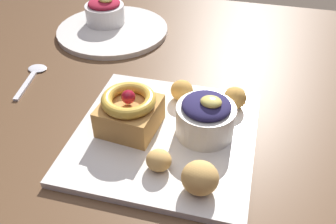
{
  "coord_description": "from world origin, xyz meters",
  "views": [
    {
      "loc": [
        0.13,
        -0.52,
        1.14
      ],
      "look_at": [
        0.02,
        -0.08,
        0.77
      ],
      "focal_mm": 39.17,
      "sensor_mm": 36.0,
      "label": 1
    }
  ],
  "objects_px": {
    "fritter_middle": "(235,98)",
    "fritter_extra": "(200,178)",
    "fritter_front": "(181,91)",
    "back_ramekin": "(105,11)",
    "fritter_back": "(159,160)",
    "spoon": "(33,75)",
    "cake_slice": "(130,111)",
    "back_plate": "(113,30)",
    "front_plate": "(165,136)",
    "berry_ramekin": "(206,117)"
  },
  "relations": [
    {
      "from": "back_plate",
      "to": "back_ramekin",
      "type": "bearing_deg",
      "value": 136.71
    },
    {
      "from": "cake_slice",
      "to": "fritter_extra",
      "type": "height_order",
      "value": "cake_slice"
    },
    {
      "from": "berry_ramekin",
      "to": "fritter_extra",
      "type": "relative_size",
      "value": 1.82
    },
    {
      "from": "berry_ramekin",
      "to": "fritter_middle",
      "type": "distance_m",
      "value": 0.09
    },
    {
      "from": "fritter_extra",
      "to": "back_plate",
      "type": "height_order",
      "value": "fritter_extra"
    },
    {
      "from": "front_plate",
      "to": "fritter_extra",
      "type": "relative_size",
      "value": 5.59
    },
    {
      "from": "fritter_front",
      "to": "spoon",
      "type": "bearing_deg",
      "value": 176.84
    },
    {
      "from": "fritter_front",
      "to": "front_plate",
      "type": "bearing_deg",
      "value": -93.64
    },
    {
      "from": "back_plate",
      "to": "back_ramekin",
      "type": "distance_m",
      "value": 0.05
    },
    {
      "from": "back_plate",
      "to": "spoon",
      "type": "bearing_deg",
      "value": -111.6
    },
    {
      "from": "back_ramekin",
      "to": "spoon",
      "type": "bearing_deg",
      "value": -103.98
    },
    {
      "from": "cake_slice",
      "to": "spoon",
      "type": "bearing_deg",
      "value": 156.05
    },
    {
      "from": "fritter_middle",
      "to": "fritter_extra",
      "type": "xyz_separation_m",
      "value": [
        -0.03,
        -0.2,
        0.0
      ]
    },
    {
      "from": "fritter_middle",
      "to": "spoon",
      "type": "bearing_deg",
      "value": 177.78
    },
    {
      "from": "fritter_extra",
      "to": "spoon",
      "type": "distance_m",
      "value": 0.44
    },
    {
      "from": "fritter_back",
      "to": "spoon",
      "type": "height_order",
      "value": "fritter_back"
    },
    {
      "from": "fritter_front",
      "to": "fritter_middle",
      "type": "height_order",
      "value": "fritter_middle"
    },
    {
      "from": "fritter_back",
      "to": "back_ramekin",
      "type": "height_order",
      "value": "back_ramekin"
    },
    {
      "from": "back_plate",
      "to": "fritter_extra",
      "type": "bearing_deg",
      "value": -55.85
    },
    {
      "from": "back_plate",
      "to": "back_ramekin",
      "type": "height_order",
      "value": "back_ramekin"
    },
    {
      "from": "front_plate",
      "to": "fritter_front",
      "type": "bearing_deg",
      "value": 86.36
    },
    {
      "from": "fritter_front",
      "to": "back_ramekin",
      "type": "xyz_separation_m",
      "value": [
        -0.25,
        0.27,
        0.01
      ]
    },
    {
      "from": "front_plate",
      "to": "back_ramekin",
      "type": "height_order",
      "value": "back_ramekin"
    },
    {
      "from": "spoon",
      "to": "cake_slice",
      "type": "bearing_deg",
      "value": -122.81
    },
    {
      "from": "front_plate",
      "to": "fritter_extra",
      "type": "bearing_deg",
      "value": -53.0
    },
    {
      "from": "berry_ramekin",
      "to": "spoon",
      "type": "height_order",
      "value": "berry_ramekin"
    },
    {
      "from": "berry_ramekin",
      "to": "spoon",
      "type": "distance_m",
      "value": 0.38
    },
    {
      "from": "cake_slice",
      "to": "back_plate",
      "type": "height_order",
      "value": "cake_slice"
    },
    {
      "from": "fritter_middle",
      "to": "fritter_extra",
      "type": "bearing_deg",
      "value": -97.49
    },
    {
      "from": "fritter_back",
      "to": "back_plate",
      "type": "height_order",
      "value": "fritter_back"
    },
    {
      "from": "berry_ramekin",
      "to": "fritter_front",
      "type": "bearing_deg",
      "value": 125.94
    },
    {
      "from": "fritter_middle",
      "to": "cake_slice",
      "type": "bearing_deg",
      "value": -149.24
    },
    {
      "from": "fritter_front",
      "to": "back_plate",
      "type": "height_order",
      "value": "fritter_front"
    },
    {
      "from": "fritter_back",
      "to": "fritter_extra",
      "type": "relative_size",
      "value": 0.73
    },
    {
      "from": "fritter_front",
      "to": "back_ramekin",
      "type": "relative_size",
      "value": 0.43
    },
    {
      "from": "back_ramekin",
      "to": "back_plate",
      "type": "bearing_deg",
      "value": -43.29
    },
    {
      "from": "fritter_front",
      "to": "fritter_middle",
      "type": "xyz_separation_m",
      "value": [
        0.09,
        0.0,
        0.0
      ]
    },
    {
      "from": "fritter_extra",
      "to": "back_plate",
      "type": "relative_size",
      "value": 0.19
    },
    {
      "from": "berry_ramekin",
      "to": "spoon",
      "type": "xyz_separation_m",
      "value": [
        -0.37,
        0.09,
        -0.04
      ]
    },
    {
      "from": "front_plate",
      "to": "berry_ramekin",
      "type": "bearing_deg",
      "value": 15.05
    },
    {
      "from": "front_plate",
      "to": "fritter_middle",
      "type": "xyz_separation_m",
      "value": [
        0.1,
        0.1,
        0.03
      ]
    },
    {
      "from": "fritter_middle",
      "to": "fritter_extra",
      "type": "relative_size",
      "value": 0.8
    },
    {
      "from": "front_plate",
      "to": "cake_slice",
      "type": "bearing_deg",
      "value": 179.51
    },
    {
      "from": "berry_ramekin",
      "to": "spoon",
      "type": "relative_size",
      "value": 0.74
    },
    {
      "from": "fritter_front",
      "to": "spoon",
      "type": "height_order",
      "value": "fritter_front"
    },
    {
      "from": "fritter_middle",
      "to": "fritter_back",
      "type": "bearing_deg",
      "value": -117.78
    },
    {
      "from": "cake_slice",
      "to": "spoon",
      "type": "height_order",
      "value": "cake_slice"
    },
    {
      "from": "fritter_back",
      "to": "back_plate",
      "type": "distance_m",
      "value": 0.47
    },
    {
      "from": "fritter_extra",
      "to": "back_plate",
      "type": "distance_m",
      "value": 0.53
    },
    {
      "from": "back_ramekin",
      "to": "spoon",
      "type": "xyz_separation_m",
      "value": [
        -0.06,
        -0.25,
        -0.04
      ]
    }
  ]
}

